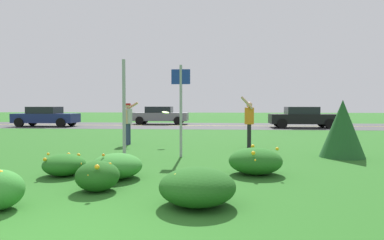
{
  "coord_description": "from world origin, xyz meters",
  "views": [
    {
      "loc": [
        1.96,
        -3.62,
        1.54
      ],
      "look_at": [
        0.94,
        8.55,
        1.03
      ],
      "focal_mm": 32.38,
      "sensor_mm": 36.0,
      "label": 1
    }
  ],
  "objects_px": {
    "sign_post_near_path": "(124,110)",
    "person_thrower_red_cap_gray_shirt": "(128,119)",
    "car_black_center_right": "(303,117)",
    "car_gray_center_left": "(160,115)",
    "person_catcher_orange_shirt": "(249,120)",
    "car_navy_leftmost": "(46,116)",
    "sign_post_by_roadside": "(181,102)",
    "frisbee_lime": "(165,112)"
  },
  "relations": [
    {
      "from": "sign_post_near_path",
      "to": "car_black_center_right",
      "type": "relative_size",
      "value": 0.63
    },
    {
      "from": "car_black_center_right",
      "to": "person_catcher_orange_shirt",
      "type": "bearing_deg",
      "value": -111.47
    },
    {
      "from": "frisbee_lime",
      "to": "car_gray_center_left",
      "type": "bearing_deg",
      "value": 100.79
    },
    {
      "from": "sign_post_by_roadside",
      "to": "car_navy_leftmost",
      "type": "bearing_deg",
      "value": 129.43
    },
    {
      "from": "car_navy_leftmost",
      "to": "person_catcher_orange_shirt",
      "type": "bearing_deg",
      "value": -40.11
    },
    {
      "from": "person_thrower_red_cap_gray_shirt",
      "to": "sign_post_near_path",
      "type": "bearing_deg",
      "value": -76.4
    },
    {
      "from": "sign_post_by_roadside",
      "to": "car_navy_leftmost",
      "type": "distance_m",
      "value": 18.36
    },
    {
      "from": "car_navy_leftmost",
      "to": "car_black_center_right",
      "type": "height_order",
      "value": "same"
    },
    {
      "from": "sign_post_near_path",
      "to": "car_navy_leftmost",
      "type": "bearing_deg",
      "value": 124.39
    },
    {
      "from": "sign_post_by_roadside",
      "to": "car_gray_center_left",
      "type": "relative_size",
      "value": 0.61
    },
    {
      "from": "sign_post_by_roadside",
      "to": "car_gray_center_left",
      "type": "height_order",
      "value": "sign_post_by_roadside"
    },
    {
      "from": "car_black_center_right",
      "to": "frisbee_lime",
      "type": "bearing_deg",
      "value": -124.33
    },
    {
      "from": "person_thrower_red_cap_gray_shirt",
      "to": "car_black_center_right",
      "type": "distance_m",
      "value": 14.46
    },
    {
      "from": "person_catcher_orange_shirt",
      "to": "car_gray_center_left",
      "type": "height_order",
      "value": "person_catcher_orange_shirt"
    },
    {
      "from": "person_thrower_red_cap_gray_shirt",
      "to": "person_catcher_orange_shirt",
      "type": "xyz_separation_m",
      "value": [
        4.67,
        -0.58,
        0.01
      ]
    },
    {
      "from": "car_black_center_right",
      "to": "car_navy_leftmost",
      "type": "bearing_deg",
      "value": 180.0
    },
    {
      "from": "sign_post_near_path",
      "to": "sign_post_by_roadside",
      "type": "xyz_separation_m",
      "value": [
        1.57,
        0.55,
        0.23
      ]
    },
    {
      "from": "sign_post_near_path",
      "to": "car_navy_leftmost",
      "type": "distance_m",
      "value": 17.85
    },
    {
      "from": "sign_post_near_path",
      "to": "person_thrower_red_cap_gray_shirt",
      "type": "bearing_deg",
      "value": 103.6
    },
    {
      "from": "car_gray_center_left",
      "to": "person_catcher_orange_shirt",
      "type": "bearing_deg",
      "value": -68.73
    },
    {
      "from": "sign_post_near_path",
      "to": "person_thrower_red_cap_gray_shirt",
      "type": "distance_m",
      "value": 3.75
    },
    {
      "from": "frisbee_lime",
      "to": "car_navy_leftmost",
      "type": "xyz_separation_m",
      "value": [
        -10.72,
        11.33,
        -0.54
      ]
    },
    {
      "from": "sign_post_by_roadside",
      "to": "frisbee_lime",
      "type": "bearing_deg",
      "value": 108.03
    },
    {
      "from": "sign_post_near_path",
      "to": "person_catcher_orange_shirt",
      "type": "distance_m",
      "value": 4.88
    },
    {
      "from": "person_thrower_red_cap_gray_shirt",
      "to": "person_catcher_orange_shirt",
      "type": "relative_size",
      "value": 0.9
    },
    {
      "from": "sign_post_by_roadside",
      "to": "person_catcher_orange_shirt",
      "type": "distance_m",
      "value": 3.39
    },
    {
      "from": "car_navy_leftmost",
      "to": "sign_post_by_roadside",
      "type": "bearing_deg",
      "value": -50.57
    },
    {
      "from": "person_thrower_red_cap_gray_shirt",
      "to": "car_black_center_right",
      "type": "height_order",
      "value": "person_thrower_red_cap_gray_shirt"
    },
    {
      "from": "sign_post_near_path",
      "to": "car_navy_leftmost",
      "type": "xyz_separation_m",
      "value": [
        -10.07,
        14.72,
        -0.69
      ]
    },
    {
      "from": "person_catcher_orange_shirt",
      "to": "car_black_center_right",
      "type": "bearing_deg",
      "value": 68.53
    },
    {
      "from": "sign_post_by_roadside",
      "to": "frisbee_lime",
      "type": "height_order",
      "value": "sign_post_by_roadside"
    },
    {
      "from": "person_thrower_red_cap_gray_shirt",
      "to": "person_catcher_orange_shirt",
      "type": "distance_m",
      "value": 4.71
    },
    {
      "from": "person_thrower_red_cap_gray_shirt",
      "to": "person_catcher_orange_shirt",
      "type": "height_order",
      "value": "person_catcher_orange_shirt"
    },
    {
      "from": "person_thrower_red_cap_gray_shirt",
      "to": "car_gray_center_left",
      "type": "xyz_separation_m",
      "value": [
        -1.36,
        14.89,
        -0.26
      ]
    },
    {
      "from": "person_catcher_orange_shirt",
      "to": "car_gray_center_left",
      "type": "relative_size",
      "value": 0.42
    },
    {
      "from": "person_thrower_red_cap_gray_shirt",
      "to": "car_navy_leftmost",
      "type": "xyz_separation_m",
      "value": [
        -9.2,
        11.1,
        -0.26
      ]
    },
    {
      "from": "sign_post_near_path",
      "to": "car_navy_leftmost",
      "type": "relative_size",
      "value": 0.63
    },
    {
      "from": "sign_post_by_roadside",
      "to": "car_black_center_right",
      "type": "xyz_separation_m",
      "value": [
        6.81,
        14.16,
        -0.92
      ]
    },
    {
      "from": "frisbee_lime",
      "to": "car_black_center_right",
      "type": "bearing_deg",
      "value": 55.67
    },
    {
      "from": "sign_post_near_path",
      "to": "frisbee_lime",
      "type": "height_order",
      "value": "sign_post_near_path"
    },
    {
      "from": "frisbee_lime",
      "to": "car_navy_leftmost",
      "type": "distance_m",
      "value": 15.61
    },
    {
      "from": "sign_post_by_roadside",
      "to": "person_thrower_red_cap_gray_shirt",
      "type": "height_order",
      "value": "sign_post_by_roadside"
    }
  ]
}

